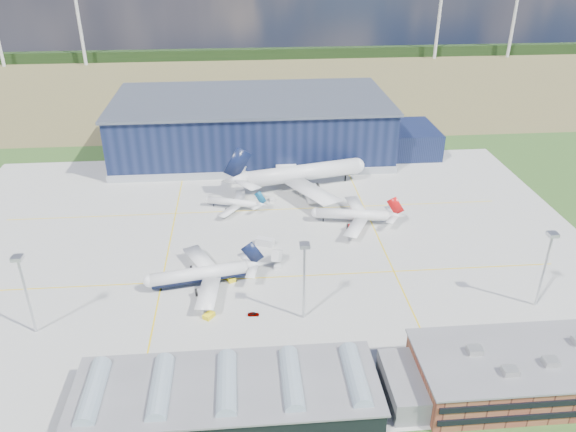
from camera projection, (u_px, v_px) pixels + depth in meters
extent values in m
plane|color=#2F5A21|center=(262.00, 260.00, 176.97)|extent=(600.00, 600.00, 0.00)
cube|color=#ABACA6|center=(260.00, 244.00, 185.79)|extent=(220.00, 160.00, 0.06)
cube|color=yellow|center=(263.00, 278.00, 168.09)|extent=(180.00, 0.40, 0.02)
cube|color=yellow|center=(257.00, 210.00, 207.88)|extent=(180.00, 0.40, 0.02)
cube|color=yellow|center=(169.00, 248.00, 183.48)|extent=(0.40, 120.00, 0.02)
cube|color=yellow|center=(379.00, 239.00, 188.82)|extent=(0.40, 120.00, 0.02)
cube|color=olive|center=(247.00, 85.00, 371.48)|extent=(600.00, 220.00, 0.01)
cube|color=black|center=(245.00, 54.00, 440.36)|extent=(600.00, 8.00, 8.00)
cylinder|color=silver|center=(78.00, 16.00, 408.08)|extent=(2.40, 2.40, 70.00)
cylinder|color=silver|center=(440.00, 12.00, 428.68)|extent=(2.40, 2.40, 70.00)
cylinder|color=silver|center=(515.00, 11.00, 433.26)|extent=(2.40, 2.40, 70.00)
cube|color=#101936|center=(252.00, 127.00, 255.20)|extent=(120.00, 60.00, 25.00)
cube|color=#999EA7|center=(252.00, 149.00, 260.22)|extent=(121.00, 61.00, 3.20)
cube|color=#4F5764|center=(251.00, 98.00, 249.20)|extent=(122.00, 62.00, 1.20)
cube|color=#101936|center=(408.00, 139.00, 259.27)|extent=(24.00, 30.00, 12.00)
cube|color=brown|center=(517.00, 373.00, 126.04)|extent=(45.00, 22.00, 9.00)
cube|color=slate|center=(521.00, 357.00, 123.87)|extent=(46.00, 23.00, 0.50)
cube|color=black|center=(540.00, 416.00, 116.83)|extent=(44.00, 0.40, 1.40)
cube|color=black|center=(543.00, 404.00, 115.22)|extent=(44.00, 0.40, 1.40)
cube|color=black|center=(496.00, 345.00, 136.63)|extent=(44.00, 0.40, 1.40)
cube|color=black|center=(498.00, 334.00, 135.02)|extent=(44.00, 0.40, 1.40)
cube|color=#B3B3AE|center=(475.00, 350.00, 124.46)|extent=(3.20, 2.60, 1.60)
cube|color=#B3B3AE|center=(551.00, 362.00, 121.19)|extent=(3.20, 2.60, 1.60)
cube|color=#B3B3AE|center=(510.00, 371.00, 118.66)|extent=(3.20, 2.60, 1.60)
cube|color=black|center=(227.00, 397.00, 121.77)|extent=(65.00, 22.00, 6.00)
cube|color=slate|center=(227.00, 386.00, 120.30)|extent=(66.00, 23.00, 0.50)
cube|color=slate|center=(408.00, 385.00, 124.82)|extent=(10.00, 18.00, 6.00)
cylinder|color=#9AB1BF|center=(93.00, 393.00, 118.07)|extent=(4.40, 18.00, 4.40)
cylinder|color=#9AB1BF|center=(161.00, 389.00, 119.14)|extent=(4.40, 18.00, 4.40)
cylinder|color=#9AB1BF|center=(227.00, 385.00, 120.20)|extent=(4.40, 18.00, 4.40)
cylinder|color=#9AB1BF|center=(292.00, 381.00, 121.27)|extent=(4.40, 18.00, 4.40)
cylinder|color=#9AB1BF|center=(355.00, 377.00, 122.34)|extent=(4.40, 18.00, 4.40)
cylinder|color=silver|center=(27.00, 297.00, 140.79)|extent=(0.70, 0.70, 22.00)
cube|color=silver|center=(17.00, 258.00, 135.49)|extent=(2.60, 2.60, 1.00)
cylinder|color=silver|center=(304.00, 283.00, 146.13)|extent=(0.70, 0.70, 22.00)
cube|color=silver|center=(305.00, 245.00, 140.83)|extent=(2.60, 2.60, 1.00)
cylinder|color=silver|center=(544.00, 272.00, 151.09)|extent=(0.70, 0.70, 22.00)
cube|color=silver|center=(553.00, 234.00, 145.79)|extent=(2.60, 2.60, 1.00)
cube|color=yellow|center=(230.00, 278.00, 166.64)|extent=(3.28, 4.03, 1.45)
cube|color=yellow|center=(209.00, 316.00, 150.77)|extent=(3.53, 3.74, 1.35)
cube|color=silver|center=(265.00, 242.00, 184.62)|extent=(6.40, 4.78, 2.56)
cube|color=silver|center=(272.00, 200.00, 214.29)|extent=(1.92, 2.82, 1.20)
cube|color=silver|center=(357.00, 213.00, 203.14)|extent=(4.62, 5.84, 2.44)
cube|color=yellow|center=(261.00, 179.00, 231.70)|extent=(1.98, 2.96, 1.24)
cube|color=silver|center=(277.00, 259.00, 174.38)|extent=(3.90, 6.06, 3.61)
imported|color=#99999E|center=(253.00, 314.00, 151.61)|extent=(3.17, 1.41, 1.06)
imported|color=#99999E|center=(515.00, 349.00, 138.90)|extent=(3.45, 1.31, 1.12)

